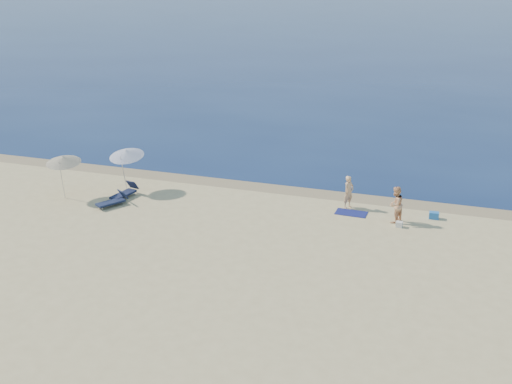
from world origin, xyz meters
TOP-DOWN VIEW (x-y plane):
  - sea at (0.00, 100.00)m, footprint 240.00×160.00m
  - wet_sand_strip at (0.00, 19.40)m, footprint 240.00×1.60m
  - person_left at (2.84, 17.80)m, footprint 0.69×0.76m
  - person_right at (5.39, 16.64)m, footprint 1.01×1.11m
  - beach_towel at (3.16, 17.08)m, footprint 1.64×0.95m
  - white_bag at (5.69, 16.08)m, footprint 0.34×0.30m
  - blue_cooler at (7.25, 17.68)m, footprint 0.50×0.37m
  - umbrella_near at (-9.45, 16.62)m, footprint 2.02×2.04m
  - umbrella_far at (-12.13, 14.56)m, footprint 2.25×2.27m
  - lounger_left at (-9.06, 15.48)m, footprint 0.95×1.89m
  - lounger_right at (-9.08, 14.20)m, footprint 1.37×1.75m

SIDE VIEW (x-z plane):
  - wet_sand_strip at x=0.00m, z-range 0.00..0.00m
  - sea at x=0.00m, z-range 0.00..0.01m
  - beach_towel at x=3.16m, z-range 0.00..0.03m
  - white_bag at x=5.69m, z-range 0.00..0.27m
  - blue_cooler at x=7.25m, z-range 0.00..0.34m
  - lounger_right at x=-9.08m, z-range -0.10..0.65m
  - lounger_left at x=-9.06m, z-range -0.11..0.69m
  - person_left at x=2.84m, z-range 0.00..1.75m
  - person_right at x=5.39m, z-range 0.00..1.86m
  - umbrella_far at x=-12.13m, z-range 0.91..3.41m
  - umbrella_near at x=-9.45m, z-range 0.88..3.44m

